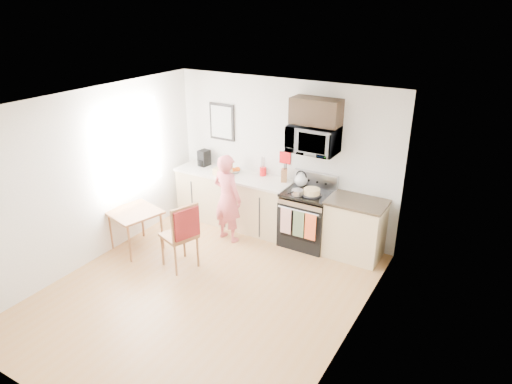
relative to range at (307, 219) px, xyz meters
The scene contains 28 objects.
floor 2.12m from the range, 107.69° to the right, with size 4.60×4.60×0.00m, color #A3713F.
back_wall 1.12m from the range, 152.75° to the left, with size 4.00×0.04×2.60m, color beige.
front_wall 4.41m from the range, 98.38° to the right, with size 4.00×0.04×2.60m, color beige.
left_wall 3.40m from the range, 143.09° to the right, with size 0.04×4.60×2.60m, color beige.
right_wall 2.55m from the range, 55.26° to the right, with size 0.04×4.60×2.60m, color beige.
ceiling 3.00m from the range, 107.69° to the right, with size 4.00×4.60×0.04m, color white.
window 3.06m from the range, 155.62° to the right, with size 0.06×1.40×1.50m.
cabinet_left 1.43m from the range, behind, with size 2.10×0.60×0.90m, color #D7BF8A.
countertop_left 1.51m from the range, behind, with size 2.14×0.64×0.04m, color silver.
cabinet_right 0.80m from the range, ahead, with size 0.84×0.60×0.90m, color #D7BF8A.
countertop_right 0.93m from the range, ahead, with size 0.88×0.64×0.04m, color black.
range is the anchor object (origin of this frame).
microwave 1.33m from the range, 90.06° to the left, with size 0.76×0.51×0.42m, color #A5A5AA.
upper_cabinet 1.75m from the range, 90.04° to the left, with size 0.76×0.35×0.40m, color black.
wall_art 2.27m from the range, behind, with size 0.50×0.04×0.65m.
wall_trivet 1.09m from the range, 151.92° to the left, with size 0.20×0.02×0.20m, color #B60F12.
person 1.34m from the range, 156.22° to the right, with size 0.54×0.36×1.49m, color #B9323A.
dining_table 2.76m from the range, 145.96° to the right, with size 0.75×0.75×0.66m.
chair 2.05m from the range, 126.25° to the right, with size 0.61×0.57×1.06m.
knife_block 0.82m from the range, 161.79° to the left, with size 0.10×0.14×0.21m, color brown.
utensil_crock 1.17m from the range, 166.46° to the left, with size 0.11×0.11×0.34m.
fruit_bowl 1.55m from the range, behind, with size 0.24×0.24×0.10m.
milk_carton 1.65m from the range, behind, with size 0.10×0.10×0.27m, color tan.
coffee_maker 2.23m from the range, behind, with size 0.18×0.25×0.29m.
bread_bag 1.66m from the range, behind, with size 0.32×0.15×0.12m, color tan.
cake 0.56m from the range, 43.59° to the right, with size 0.31×0.31×0.10m.
kettle 0.66m from the range, 142.08° to the left, with size 0.21×0.21×0.27m.
pot 0.58m from the range, 114.54° to the right, with size 0.18×0.29×0.09m.
Camera 1 is at (3.28, -4.17, 3.75)m, focal length 32.00 mm.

